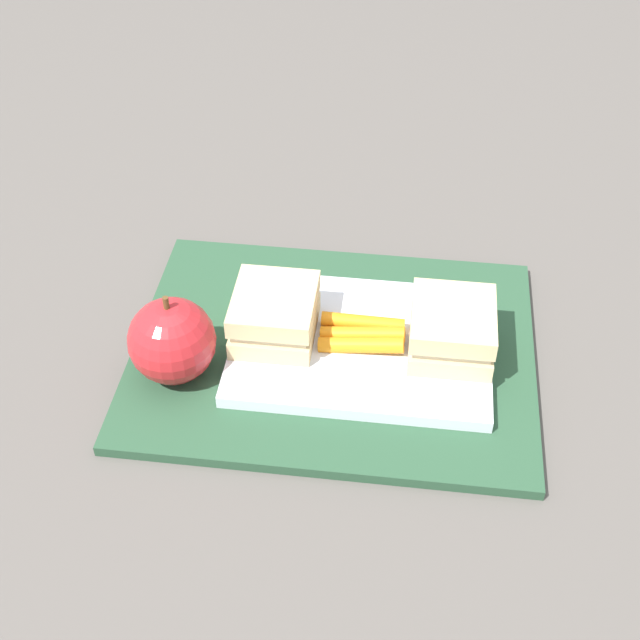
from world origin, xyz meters
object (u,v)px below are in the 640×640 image
sandwich_half_right (275,315)px  carrot_sticks_bundle (362,334)px  sandwich_half_left (452,329)px  food_tray (361,345)px  apple (172,341)px

sandwich_half_right → carrot_sticks_bundle: size_ratio=1.04×
sandwich_half_right → carrot_sticks_bundle: bearing=-179.9°
sandwich_half_left → sandwich_half_right: bearing=0.0°
food_tray → carrot_sticks_bundle: size_ratio=3.00×
sandwich_half_left → apple: apple is taller
food_tray → sandwich_half_left: size_ratio=2.88×
carrot_sticks_bundle → sandwich_half_left: bearing=179.9°
sandwich_half_right → apple: size_ratio=0.92×
sandwich_half_right → apple: apple is taller
apple → food_tray: bearing=-163.2°
sandwich_half_left → carrot_sticks_bundle: 0.08m
carrot_sticks_bundle → apple: size_ratio=0.89×
sandwich_half_left → carrot_sticks_bundle: bearing=-0.1°
sandwich_half_left → carrot_sticks_bundle: (0.08, -0.00, -0.01)m
carrot_sticks_bundle → apple: 0.17m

